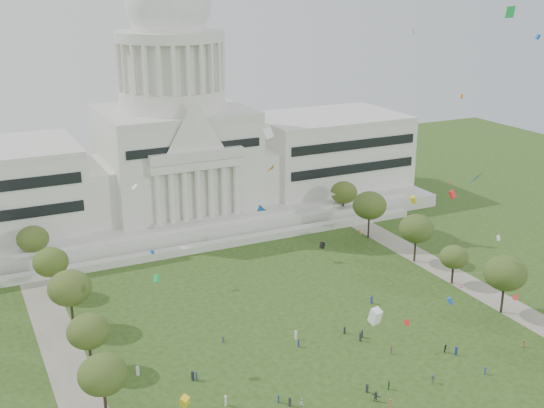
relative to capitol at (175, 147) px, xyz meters
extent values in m
plane|color=#294617|center=(0.00, -113.59, -22.30)|extent=(400.00, 400.00, 0.00)
cube|color=beige|center=(0.00, 1.41, -20.30)|extent=(160.00, 60.00, 4.00)
cube|color=beige|center=(0.00, -31.59, -21.30)|extent=(130.00, 3.00, 2.00)
cube|color=beige|center=(0.00, -23.59, -19.80)|extent=(140.00, 3.00, 5.00)
cube|color=silver|center=(55.00, 0.41, -7.30)|extent=(50.00, 34.00, 22.00)
cube|color=silver|center=(-27.00, -1.59, -10.30)|extent=(12.00, 26.00, 16.00)
cube|color=silver|center=(27.00, -1.59, -10.30)|extent=(12.00, 26.00, 16.00)
cube|color=silver|center=(0.00, 0.41, -4.30)|extent=(44.00, 38.00, 28.00)
cube|color=silver|center=(0.00, -19.59, -1.10)|extent=(28.00, 3.00, 2.40)
cube|color=black|center=(55.00, -16.79, -5.30)|extent=(46.00, 0.40, 11.00)
cylinder|color=silver|center=(0.00, 0.41, 15.10)|extent=(32.00, 32.00, 6.00)
cylinder|color=silver|center=(0.00, 0.41, 25.10)|extent=(28.00, 28.00, 14.00)
cylinder|color=beige|center=(0.00, 0.41, 33.60)|extent=(32.40, 32.40, 3.00)
cylinder|color=silver|center=(0.00, 0.41, 39.10)|extent=(22.00, 22.00, 8.00)
ellipsoid|color=silver|center=(0.00, 0.41, 43.10)|extent=(25.00, 25.00, 26.20)
cube|color=gray|center=(-48.00, -83.59, -22.28)|extent=(8.00, 160.00, 0.04)
cube|color=gray|center=(48.00, -83.59, -22.28)|extent=(8.00, 160.00, 0.04)
cylinder|color=black|center=(-45.04, -96.29, -19.56)|extent=(0.56, 0.56, 5.47)
ellipsoid|color=#334C19|center=(-45.04, -96.29, -13.77)|extent=(8.42, 8.42, 6.89)
cylinder|color=black|center=(44.17, -96.15, -19.19)|extent=(0.56, 0.56, 6.20)
ellipsoid|color=#32491B|center=(44.17, -96.15, -12.62)|extent=(9.55, 9.55, 7.82)
cylinder|color=black|center=(-44.09, -79.67, -19.66)|extent=(0.56, 0.56, 5.27)
ellipsoid|color=#384C1A|center=(-44.09, -79.67, -14.07)|extent=(8.12, 8.12, 6.65)
cylinder|color=black|center=(44.40, -79.10, -20.02)|extent=(0.56, 0.56, 4.56)
ellipsoid|color=#394D1D|center=(44.40, -79.10, -15.19)|extent=(7.01, 7.01, 5.74)
cylinder|color=black|center=(-44.08, -61.17, -19.28)|extent=(0.56, 0.56, 6.03)
ellipsoid|color=#3C4E1D|center=(-44.08, -61.17, -12.89)|extent=(9.29, 9.29, 7.60)
cylinder|color=black|center=(44.76, -63.55, -19.31)|extent=(0.56, 0.56, 5.97)
ellipsoid|color=#31461B|center=(44.76, -63.55, -12.99)|extent=(9.19, 9.19, 7.52)
cylinder|color=black|center=(-45.22, -42.58, -19.59)|extent=(0.56, 0.56, 5.41)
ellipsoid|color=#374E16|center=(-45.22, -42.58, -13.86)|extent=(8.33, 8.33, 6.81)
cylinder|color=black|center=(43.49, -43.40, -19.11)|extent=(0.56, 0.56, 6.37)
ellipsoid|color=#374C18|center=(43.49, -43.40, -12.35)|extent=(9.82, 9.82, 8.03)
cylinder|color=black|center=(-46.87, -24.45, -19.64)|extent=(0.56, 0.56, 5.32)
ellipsoid|color=#3A4D18|center=(-46.87, -24.45, -14.00)|extent=(8.19, 8.19, 6.70)
cylinder|color=black|center=(45.96, -25.46, -19.56)|extent=(0.56, 0.56, 5.47)
ellipsoid|color=#3C4D16|center=(45.96, -25.46, -13.77)|extent=(8.42, 8.42, 6.89)
imported|color=olive|center=(37.00, -109.91, -21.47)|extent=(0.93, 0.94, 1.64)
imported|color=#26262B|center=(21.41, -104.52, -21.43)|extent=(0.97, 0.95, 1.73)
imported|color=#4C4C51|center=(12.07, -112.18, -21.37)|extent=(1.28, 1.29, 1.85)
imported|color=#33723F|center=(3.48, -110.30, -21.42)|extent=(0.83, 1.14, 1.75)
imported|color=#4C4C51|center=(-0.80, -112.41, -21.30)|extent=(1.45, 1.99, 2.00)
imported|color=silver|center=(-13.66, -108.35, -21.36)|extent=(0.96, 0.64, 1.87)
imported|color=navy|center=(22.90, -114.22, -21.55)|extent=(0.85, 1.08, 1.49)
imported|color=#994C8C|center=(11.28, -100.11, -21.54)|extent=(0.77, 1.00, 1.51)
cube|color=navy|center=(20.37, -79.59, -21.39)|extent=(0.56, 0.45, 1.81)
cube|color=silver|center=(-25.28, -101.85, -21.35)|extent=(0.41, 0.55, 1.89)
cube|color=navy|center=(-27.12, -91.91, -21.46)|extent=(0.36, 0.49, 1.68)
cube|color=#4C4C51|center=(-17.38, -81.27, -21.56)|extent=(0.44, 0.45, 1.48)
cube|color=silver|center=(-36.62, -85.61, -21.34)|extent=(0.58, 0.58, 1.92)
cube|color=#26262B|center=(-0.65, -109.40, -21.46)|extent=(0.38, 0.50, 1.68)
cube|color=#26262B|center=(7.13, -89.09, -21.50)|extent=(0.49, 0.40, 1.58)
cube|color=#26262B|center=(8.48, -93.15, -21.33)|extent=(0.35, 0.53, 1.92)
cube|color=navy|center=(22.60, -106.29, -21.36)|extent=(0.57, 0.56, 1.86)
cube|color=navy|center=(-4.19, -89.62, -21.55)|extent=(0.46, 0.44, 1.49)
cube|color=olive|center=(0.19, -115.32, -21.32)|extent=(0.59, 0.46, 1.95)
cube|color=navy|center=(-16.53, -105.14, -21.52)|extent=(0.39, 0.48, 1.55)
cube|color=#26262B|center=(9.60, -92.07, -21.47)|extent=(0.39, 0.50, 1.64)
cube|color=silver|center=(-3.21, -86.55, -21.32)|extent=(0.49, 0.60, 1.95)
cube|color=#26262B|center=(-15.22, -106.99, -21.46)|extent=(0.33, 0.47, 1.66)
cube|color=#26262B|center=(-27.82, -91.87, -21.34)|extent=(0.56, 0.59, 1.90)
cube|color=#B21E1E|center=(-42.00, -82.81, -21.40)|extent=(0.31, 0.48, 1.80)
camera|label=1|loc=(-63.07, -198.12, 48.86)|focal=45.00mm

